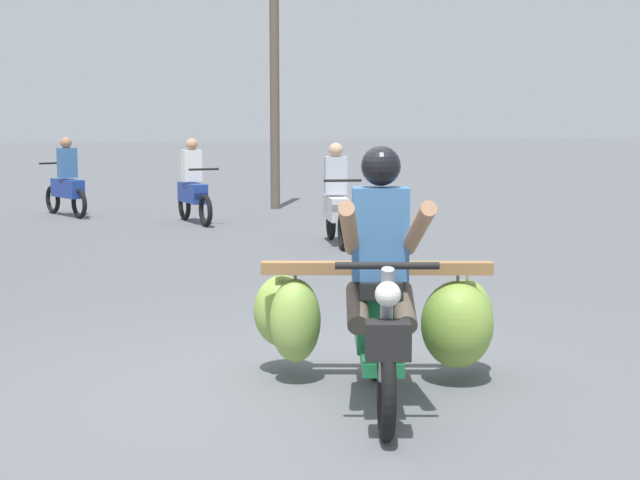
% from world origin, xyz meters
% --- Properties ---
extents(ground_plane, '(120.00, 120.00, 0.00)m').
position_xyz_m(ground_plane, '(0.00, 0.00, 0.00)').
color(ground_plane, '#56595E').
extents(motorbike_main_loaded, '(1.63, 1.94, 1.58)m').
position_xyz_m(motorbike_main_loaded, '(0.69, -0.11, 0.53)').
color(motorbike_main_loaded, black).
rests_on(motorbike_main_loaded, ground).
extents(motorbike_distant_ahead_left, '(0.68, 1.57, 1.40)m').
position_xyz_m(motorbike_distant_ahead_left, '(0.00, 11.55, 0.57)').
color(motorbike_distant_ahead_left, black).
rests_on(motorbike_distant_ahead_left, ground).
extents(motorbike_distant_ahead_right, '(0.61, 1.59, 1.40)m').
position_xyz_m(motorbike_distant_ahead_right, '(3.05, 6.46, 0.57)').
color(motorbike_distant_ahead_right, black).
rests_on(motorbike_distant_ahead_right, ground).
extents(motorbike_distant_far_ahead, '(0.50, 1.62, 1.40)m').
position_xyz_m(motorbike_distant_far_ahead, '(1.83, 9.73, 0.57)').
color(motorbike_distant_far_ahead, black).
rests_on(motorbike_distant_far_ahead, ground).
extents(utility_pole, '(0.18, 0.18, 5.61)m').
position_xyz_m(utility_pole, '(3.87, 11.53, 2.80)').
color(utility_pole, brown).
rests_on(utility_pole, ground).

